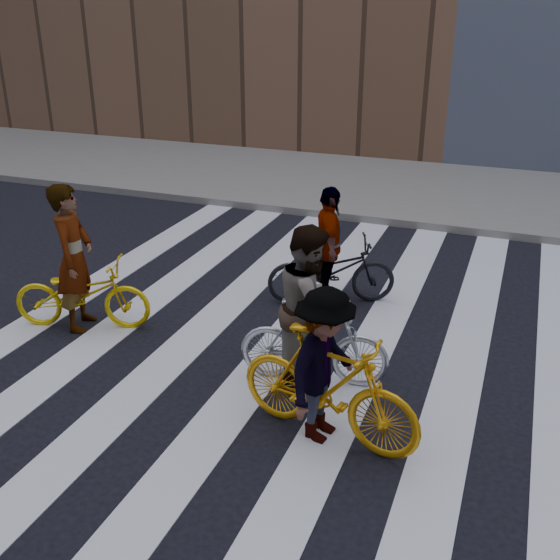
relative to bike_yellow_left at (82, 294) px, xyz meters
The scene contains 11 objects.
ground 3.23m from the bike_yellow_left, ahead, with size 100.00×100.00×0.00m, color black.
sidewalk_far 8.65m from the bike_yellow_left, 68.65° to the left, with size 100.00×5.00×0.15m, color gray.
zebra_crosswalk 3.23m from the bike_yellow_left, ahead, with size 8.25×10.00×0.01m.
bike_yellow_left is the anchor object (origin of this frame).
bike_silver_mid 3.27m from the bike_yellow_left, ahead, with size 0.47×1.68×1.01m, color silver.
bike_yellow_right 3.88m from the bike_yellow_left, 17.09° to the right, with size 0.54×1.92×1.16m, color #F4A00D.
bike_dark_rear 3.40m from the bike_yellow_left, 34.13° to the left, with size 0.63×1.81×0.95m, color black.
rider_left 0.50m from the bike_yellow_left, behind, with size 0.71×0.46×1.94m, color slate.
rider_mid 3.25m from the bike_yellow_left, ahead, with size 0.91×0.71×1.86m, color slate.
rider_right 3.84m from the bike_yellow_left, 17.31° to the right, with size 1.03×0.59×1.60m, color slate.
rider_rear 3.38m from the bike_yellow_left, 34.61° to the left, with size 0.99×0.41×1.69m, color slate.
Camera 1 is at (2.05, -6.87, 4.02)m, focal length 42.00 mm.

